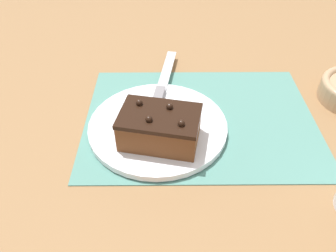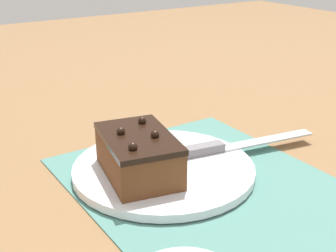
{
  "view_description": "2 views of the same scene",
  "coord_description": "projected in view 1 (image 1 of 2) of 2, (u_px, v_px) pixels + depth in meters",
  "views": [
    {
      "loc": [
        0.07,
        0.51,
        0.43
      ],
      "look_at": [
        0.07,
        0.06,
        0.04
      ],
      "focal_mm": 35.0,
      "sensor_mm": 36.0,
      "label": 1
    },
    {
      "loc": [
        -0.43,
        0.36,
        0.33
      ],
      "look_at": [
        0.09,
        0.02,
        0.07
      ],
      "focal_mm": 50.0,
      "sensor_mm": 36.0,
      "label": 2
    }
  ],
  "objects": [
    {
      "name": "placemat_woven",
      "position": [
        200.0,
        118.0,
        0.66
      ],
      "size": [
        0.46,
        0.34,
        0.0
      ],
      "primitive_type": "cube",
      "color": "slate",
      "rests_on": "ground_plane"
    },
    {
      "name": "serving_knife",
      "position": [
        161.0,
        89.0,
        0.71
      ],
      "size": [
        0.06,
        0.25,
        0.01
      ],
      "rotation": [
        0.0,
        0.0,
        2.98
      ],
      "color": "slate",
      "rests_on": "cake_plate"
    },
    {
      "name": "ground_plane",
      "position": [
        200.0,
        118.0,
        0.66
      ],
      "size": [
        3.0,
        3.0,
        0.0
      ],
      "primitive_type": "plane",
      "color": "olive"
    },
    {
      "name": "cake_plate",
      "position": [
        158.0,
        126.0,
        0.63
      ],
      "size": [
        0.27,
        0.27,
        0.01
      ],
      "color": "white",
      "rests_on": "placemat_woven"
    },
    {
      "name": "chocolate_cake",
      "position": [
        160.0,
        127.0,
        0.58
      ],
      "size": [
        0.15,
        0.12,
        0.07
      ],
      "rotation": [
        0.0,
        0.0,
        -0.2
      ],
      "color": "brown",
      "rests_on": "cake_plate"
    }
  ]
}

